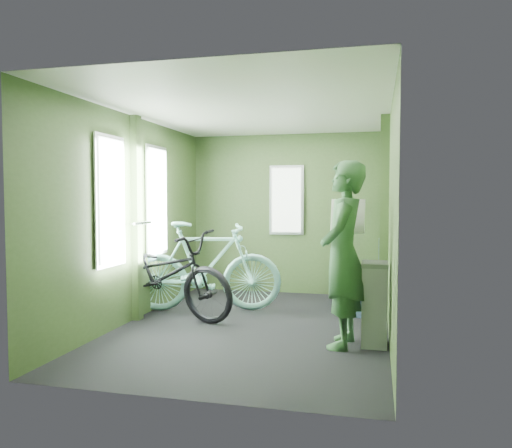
{
  "coord_description": "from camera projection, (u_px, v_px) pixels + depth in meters",
  "views": [
    {
      "loc": [
        1.27,
        -5.13,
        1.38
      ],
      "look_at": [
        0.0,
        0.1,
        1.1
      ],
      "focal_mm": 35.0,
      "sensor_mm": 36.0,
      "label": 1
    }
  ],
  "objects": [
    {
      "name": "bicycle_mint",
      "position": [
        206.0,
        312.0,
        6.06
      ],
      "size": [
        1.95,
        1.1,
        1.16
      ],
      "primitive_type": "imported",
      "rotation": [
        0.0,
        -0.11,
        1.83
      ],
      "color": "#8BDCCF",
      "rests_on": "ground"
    },
    {
      "name": "bicycle_black",
      "position": [
        164.0,
        317.0,
        5.78
      ],
      "size": [
        2.05,
        1.3,
        1.07
      ],
      "primitive_type": "imported",
      "rotation": [
        0.0,
        -0.11,
        1.28
      ],
      "color": "black",
      "rests_on": "ground"
    },
    {
      "name": "waste_box",
      "position": [
        374.0,
        304.0,
        4.66
      ],
      "size": [
        0.23,
        0.32,
        0.78
      ],
      "primitive_type": "cube",
      "color": "gray",
      "rests_on": "ground"
    },
    {
      "name": "bench_seat",
      "position": [
        365.0,
        288.0,
        6.12
      ],
      "size": [
        0.5,
        0.88,
        0.92
      ],
      "rotation": [
        0.0,
        0.0,
        -0.02
      ],
      "color": "navy",
      "rests_on": "ground"
    },
    {
      "name": "room",
      "position": [
        251.0,
        193.0,
        5.32
      ],
      "size": [
        4.0,
        4.02,
        2.31
      ],
      "color": "black",
      "rests_on": "ground"
    },
    {
      "name": "passenger",
      "position": [
        343.0,
        254.0,
        4.61
      ],
      "size": [
        0.46,
        0.69,
        1.73
      ],
      "rotation": [
        0.0,
        0.0,
        -1.65
      ],
      "color": "#2F5731",
      "rests_on": "ground"
    }
  ]
}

